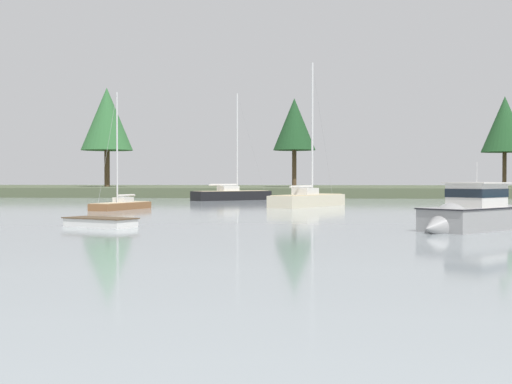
{
  "coord_description": "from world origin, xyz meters",
  "views": [
    {
      "loc": [
        -6.61,
        -4.52,
        2.32
      ],
      "look_at": [
        -10.03,
        36.6,
        1.5
      ],
      "focal_mm": 46.81,
      "sensor_mm": 36.0,
      "label": 1
    }
  ],
  "objects": [
    {
      "name": "far_shore_bank",
      "position": [
        0.0,
        94.62,
        0.6
      ],
      "size": [
        243.3,
        40.45,
        1.19
      ],
      "primitive_type": "cube",
      "color": "#4C563D",
      "rests_on": "ground"
    },
    {
      "name": "sailboat_cream",
      "position": [
        -6.91,
        51.38,
        0.28
      ],
      "size": [
        6.48,
        9.07,
        12.78
      ],
      "color": "beige",
      "rests_on": "ground"
    },
    {
      "name": "sailboat_black",
      "position": [
        -15.25,
        67.21,
        0.27
      ],
      "size": [
        8.49,
        7.29,
        12.28
      ],
      "color": "black",
      "rests_on": "ground"
    },
    {
      "name": "dinghy_white",
      "position": [
        -16.78,
        26.9,
        0.15
      ],
      "size": [
        3.98,
        3.05,
        0.62
      ],
      "color": "white",
      "rests_on": "ground"
    },
    {
      "name": "cruiser_grey",
      "position": [
        0.6,
        26.24,
        0.47
      ],
      "size": [
        6.88,
        6.98,
        3.88
      ],
      "color": "gray",
      "rests_on": "ground"
    },
    {
      "name": "sailboat_wood",
      "position": [
        -20.95,
        44.79,
        0.19
      ],
      "size": [
        3.36,
        6.3,
        9.14
      ],
      "color": "brown",
      "rests_on": "ground"
    },
    {
      "name": "shore_tree_left",
      "position": [
        21.48,
        95.43,
        10.25
      ],
      "size": [
        6.66,
        6.66,
        13.17
      ],
      "color": "brown",
      "rests_on": "far_shore_bank"
    },
    {
      "name": "shore_tree_right",
      "position": [
        -9.0,
        88.53,
        9.87
      ],
      "size": [
        5.91,
        5.91,
        12.34
      ],
      "color": "brown",
      "rests_on": "far_shore_bank"
    },
    {
      "name": "shore_tree_center_right",
      "position": [
        -36.03,
        89.56,
        10.9
      ],
      "size": [
        7.39,
        7.39,
        14.28
      ],
      "color": "brown",
      "rests_on": "far_shore_bank"
    }
  ]
}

